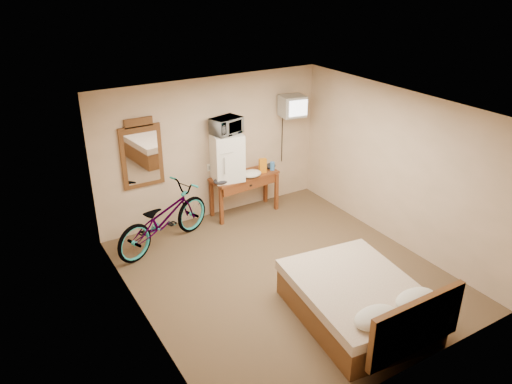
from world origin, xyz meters
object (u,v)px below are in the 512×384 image
at_px(desk, 245,182).
at_px(wall_mirror, 142,154).
at_px(blue_cup, 272,166).
at_px(mini_fridge, 227,157).
at_px(bed, 361,302).
at_px(crt_television, 292,106).
at_px(microwave, 226,126).
at_px(bicycle, 163,218).

bearing_deg(desk, wall_mirror, 171.24).
height_order(desk, blue_cup, blue_cup).
bearing_deg(mini_fridge, bed, -88.72).
bearing_deg(mini_fridge, wall_mirror, 170.30).
bearing_deg(crt_television, bed, -110.21).
bearing_deg(crt_television, microwave, 179.63).
distance_m(wall_mirror, bicycle, 1.09).
xyz_separation_m(blue_cup, crt_television, (0.44, 0.05, 1.05)).
bearing_deg(desk, microwave, 175.19).
distance_m(crt_television, wall_mirror, 2.79).
bearing_deg(wall_mirror, bicycle, -83.60).
distance_m(microwave, crt_television, 1.34).
distance_m(desk, bed, 3.41).
bearing_deg(bicycle, bed, -176.11).
distance_m(mini_fridge, crt_television, 1.51).
distance_m(microwave, bed, 3.70).
distance_m(mini_fridge, microwave, 0.55).
height_order(blue_cup, crt_television, crt_television).
height_order(bicycle, bed, bicycle).
bearing_deg(mini_fridge, crt_television, -0.36).
height_order(microwave, bicycle, microwave).
bearing_deg(bicycle, desk, -100.64).
xyz_separation_m(bicycle, bed, (1.42, -3.08, -0.19)).
xyz_separation_m(desk, crt_television, (0.99, 0.02, 1.25)).
xyz_separation_m(desk, blue_cup, (0.55, -0.03, 0.21)).
bearing_deg(blue_cup, wall_mirror, 172.62).
height_order(mini_fridge, wall_mirror, wall_mirror).
xyz_separation_m(microwave, bed, (0.08, -3.41, -1.42)).
height_order(microwave, crt_television, crt_television).
distance_m(desk, blue_cup, 0.59).
height_order(blue_cup, bicycle, bicycle).
distance_m(wall_mirror, bed, 4.10).
distance_m(microwave, wall_mirror, 1.47).
bearing_deg(bed, wall_mirror, 112.16).
relative_size(desk, crt_television, 2.20).
bearing_deg(blue_cup, bicycle, -172.93).
relative_size(microwave, bicycle, 0.27).
relative_size(mini_fridge, microwave, 1.65).
relative_size(wall_mirror, bicycle, 0.63).
distance_m(mini_fridge, wall_mirror, 1.45).
relative_size(mini_fridge, wall_mirror, 0.71).
bearing_deg(wall_mirror, blue_cup, -7.38).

